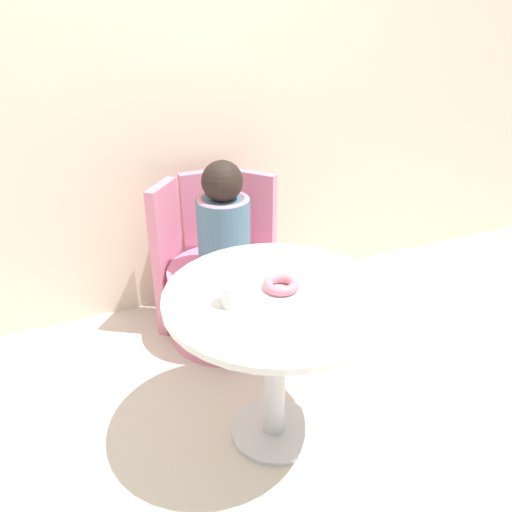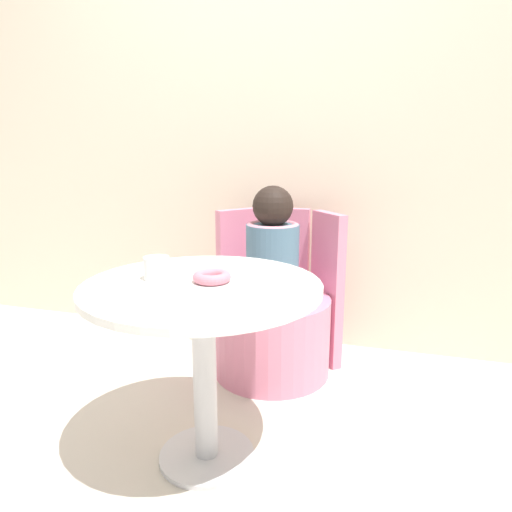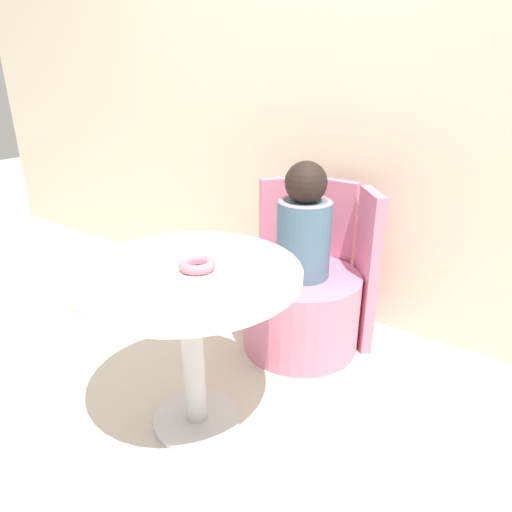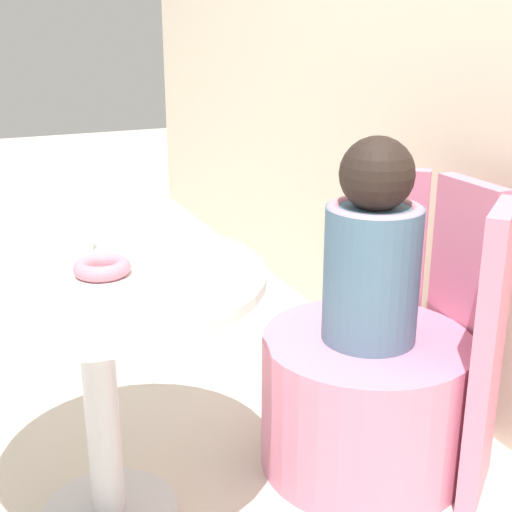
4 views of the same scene
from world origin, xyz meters
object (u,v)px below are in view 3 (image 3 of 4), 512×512
Objects in this scene: child_figure at (304,225)px; cup at (153,249)px; donut at (197,265)px; tub_chair at (301,310)px; round_table at (190,304)px.

child_figure is 0.74m from cup.
donut is at bearing 7.78° from cup.
cup is at bearing -107.22° from tub_chair.
tub_chair is at bearing 0.00° from child_figure.
donut is 0.19m from cup.
cup reaches higher than round_table.
round_table is at bearing -141.65° from donut.
cup reaches higher than tub_chair.
tub_chair is at bearing 87.29° from donut.
round_table is 9.23× the size of cup.
child_figure is (0.00, 0.00, 0.44)m from tub_chair.
round_table is 1.39× the size of tub_chair.
donut is at bearing 38.35° from round_table.
round_table is 0.23m from cup.
round_table reaches higher than tub_chair.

